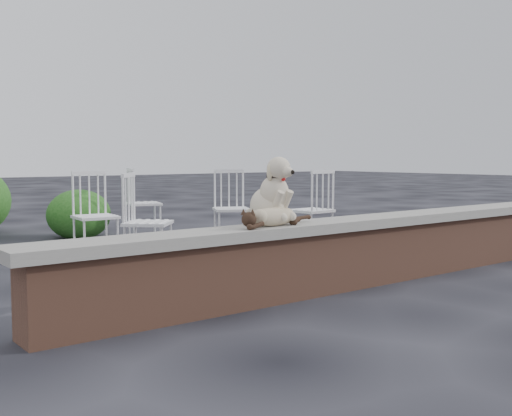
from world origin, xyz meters
TOP-DOWN VIEW (x-y plane):
  - ground at (0.00, 0.00)m, footprint 60.00×60.00m
  - brick_wall at (0.00, 0.00)m, footprint 6.00×0.30m
  - capstone at (0.00, 0.00)m, footprint 6.20×0.40m
  - dog at (-1.06, 0.11)m, footprint 0.40×0.49m
  - cat at (-1.14, -0.04)m, footprint 0.96×0.33m
  - chair_c at (1.03, 1.85)m, footprint 0.58×0.58m
  - chair_d at (0.38, 2.60)m, footprint 0.75×0.75m
  - chair_a at (-1.20, 1.80)m, footprint 0.79×0.79m
  - chair_b at (-1.35, 2.71)m, footprint 0.61×0.61m
  - chair_e at (-0.03, 4.08)m, footprint 0.70×0.70m

SIDE VIEW (x-z plane):
  - ground at x=0.00m, z-range 0.00..0.00m
  - brick_wall at x=0.00m, z-range 0.00..0.50m
  - chair_c at x=1.03m, z-range 0.00..0.94m
  - chair_d at x=0.38m, z-range 0.00..0.94m
  - chair_a at x=-1.20m, z-range 0.00..0.94m
  - chair_b at x=-1.35m, z-range 0.00..0.94m
  - chair_e at x=-0.03m, z-range 0.00..0.94m
  - capstone at x=0.00m, z-range 0.50..0.58m
  - cat at x=-1.14m, z-range 0.58..0.74m
  - dog at x=-1.06m, z-range 0.58..1.11m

